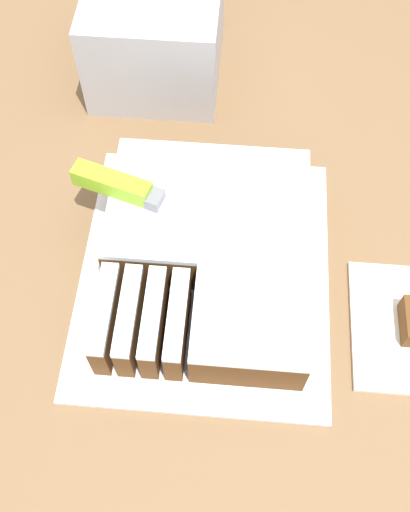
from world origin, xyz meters
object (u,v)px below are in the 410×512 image
object	(u,v)px
knife	(134,192)
storage_box	(156,33)
cake_board	(205,271)
cake	(209,252)

from	to	relation	value
knife	storage_box	bearing A→B (deg)	109.62
cake_board	storage_box	size ratio (longest dim) A/B	1.79
knife	storage_box	distance (m)	0.27
cake_board	knife	world-z (taller)	knife
knife	cake	bearing A→B (deg)	-10.83
cake	storage_box	world-z (taller)	storage_box
cake	storage_box	distance (m)	0.33
cake_board	storage_box	distance (m)	0.34
cake	storage_box	size ratio (longest dim) A/B	1.46
knife	storage_box	xyz separation A→B (m)	(-0.01, 0.27, -0.01)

